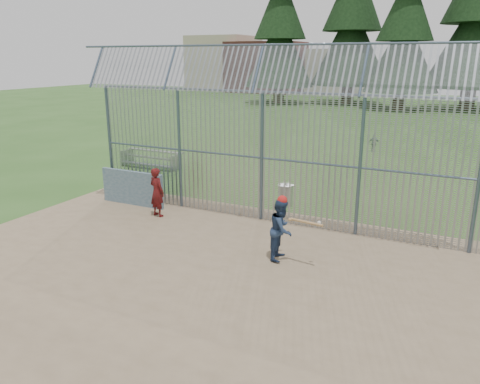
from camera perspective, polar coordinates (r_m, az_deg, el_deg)
The scene contains 11 objects.
ground at distance 12.05m, azimuth -4.27°, elevation -8.35°, with size 120.00×120.00×0.00m, color #2D511E.
dirt_infield at distance 11.66m, azimuth -5.53°, elevation -9.20°, with size 14.00×10.00×0.02m, color #756047.
dugout_wall at distance 16.59m, azimuth -12.97°, elevation 0.49°, with size 2.50×0.12×1.20m, color #38566B.
batter at distance 11.86m, azimuth 5.08°, elevation -4.56°, with size 0.76×0.60×1.57m, color navy.
onlooker at distance 15.20m, azimuth -10.09°, elevation -0.01°, with size 0.58×0.38×1.60m, color maroon.
bg_kid_seated at distance 26.40m, azimuth 16.03°, elevation 5.75°, with size 0.58×0.24×0.99m, color slate.
batting_gear at distance 11.55m, azimuth 5.87°, elevation -1.66°, with size 1.25×0.37×0.59m.
trash_can at distance 16.26m, azimuth 5.56°, elevation -0.37°, with size 0.56×0.56×0.82m.
bleacher at distance 22.31m, azimuth -10.81°, elevation 4.05°, with size 3.00×0.95×0.72m.
backstop_fence at distance 13.65m, azimuth 9.55°, elevation 4.84°, with size 20.09×0.81×5.30m.
distant_buildings at distance 71.93m, azimuth 2.80°, elevation 15.07°, with size 26.50×10.50×8.00m.
Camera 1 is at (5.64, -9.40, 5.00)m, focal length 35.00 mm.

